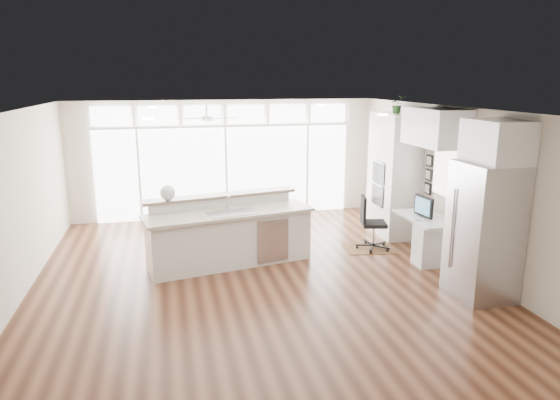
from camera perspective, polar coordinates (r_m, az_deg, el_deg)
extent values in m
cube|color=#3F2013|center=(8.19, -2.59, -9.04)|extent=(7.00, 8.00, 0.02)
cube|color=white|center=(7.57, -2.81, 10.26)|extent=(7.00, 8.00, 0.02)
cube|color=beige|center=(11.65, -6.25, 4.68)|extent=(7.00, 0.04, 2.70)
cube|color=beige|center=(4.10, 7.65, -12.39)|extent=(7.00, 0.04, 2.70)
cube|color=beige|center=(7.95, -28.37, -1.08)|extent=(0.04, 8.00, 2.70)
cube|color=beige|center=(9.05, 19.67, 1.39)|extent=(0.04, 8.00, 2.70)
cube|color=white|center=(11.64, -6.17, 3.18)|extent=(5.80, 0.06, 2.08)
cube|color=white|center=(11.48, -6.34, 9.72)|extent=(5.90, 0.06, 0.40)
cube|color=white|center=(9.24, 18.57, 2.98)|extent=(0.04, 0.85, 0.85)
cube|color=white|center=(10.29, -8.40, 9.78)|extent=(1.16, 1.16, 0.32)
cube|color=white|center=(7.77, -3.08, 10.19)|extent=(3.40, 3.00, 0.02)
cube|color=white|center=(10.45, 12.84, 2.84)|extent=(0.64, 1.20, 2.50)
cube|color=white|center=(9.35, 16.30, -4.13)|extent=(0.72, 1.30, 0.76)
cube|color=white|center=(8.99, 17.36, 7.95)|extent=(0.64, 1.30, 0.64)
cube|color=#AFAEB3|center=(7.84, 22.30, -3.29)|extent=(0.76, 0.90, 2.00)
cube|color=white|center=(7.62, 23.55, 6.16)|extent=(0.64, 0.90, 0.60)
cube|color=black|center=(9.79, 16.63, 2.79)|extent=(0.06, 0.22, 0.80)
cube|color=white|center=(8.66, -5.75, -3.68)|extent=(3.06, 1.65, 1.15)
cube|color=#3E2413|center=(9.70, 10.12, -5.46)|extent=(1.00, 0.78, 0.01)
cube|color=black|center=(9.56, 10.69, -2.63)|extent=(0.63, 0.60, 1.01)
sphere|color=white|center=(8.62, -12.71, 0.82)|extent=(0.32, 0.32, 0.26)
cube|color=black|center=(9.16, 16.10, -0.68)|extent=(0.15, 0.50, 0.41)
cube|color=silver|center=(9.13, 15.09, -1.94)|extent=(0.14, 0.35, 0.02)
imported|color=#305D28|center=(10.29, 13.25, 10.40)|extent=(0.33, 0.36, 0.26)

